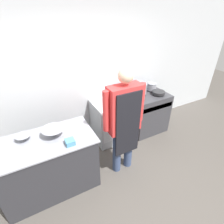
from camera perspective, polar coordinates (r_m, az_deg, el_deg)
name	(u,v)px	position (r m, az deg, el deg)	size (l,w,h in m)	color
ground_plane	(136,204)	(2.92, 7.92, -27.57)	(14.00, 14.00, 0.00)	#4C4742
wall_back	(84,77)	(3.39, -9.13, 11.22)	(8.00, 0.05, 2.70)	silver
prep_counter	(50,165)	(2.87, -19.66, -15.93)	(1.37, 0.74, 0.92)	#2D2D33
stove	(146,112)	(4.02, 11.20, 0.04)	(0.81, 0.68, 0.91)	#38383D
fridge_unit	(108,122)	(3.62, -1.38, -3.21)	(0.56, 0.60, 0.88)	#A8ADB2
person_cook	(124,118)	(2.63, 4.02, -2.10)	(0.69, 0.24, 1.81)	#38476B
mixing_bowl	(54,132)	(2.59, -18.51, -6.23)	(0.32, 0.32, 0.12)	gray
small_bowl	(24,138)	(2.68, -26.91, -7.47)	(0.21, 0.21, 0.08)	gray
plastic_tub	(70,142)	(2.40, -13.53, -9.50)	(0.12, 0.12, 0.07)	teal
stock_pot	(139,87)	(3.74, 8.76, 7.94)	(0.33, 0.33, 0.25)	gray
saute_pan	(159,93)	(3.82, 14.95, 6.17)	(0.26, 0.26, 0.06)	#262628
sauce_pot	(152,86)	(3.96, 12.79, 8.21)	(0.20, 0.20, 0.17)	gray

